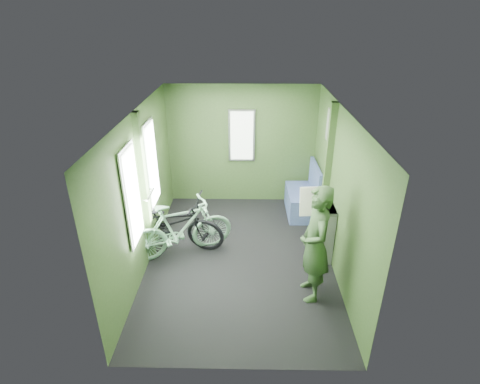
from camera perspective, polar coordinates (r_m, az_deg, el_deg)
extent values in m
plane|color=black|center=(5.93, -0.02, -10.01)|extent=(4.00, 4.00, 0.00)
cube|color=silver|center=(4.93, -0.02, 12.08)|extent=(2.80, 4.00, 0.02)
cube|color=#375327|center=(7.17, 0.28, 7.10)|extent=(2.80, 0.02, 2.30)
cube|color=#375327|center=(3.64, -0.61, -14.08)|extent=(2.80, 0.02, 2.30)
cube|color=#375327|center=(5.53, -14.68, 0.12)|extent=(0.02, 4.00, 2.30)
cube|color=#375327|center=(5.49, 14.76, -0.11)|extent=(0.02, 4.00, 2.30)
cube|color=#375327|center=(5.52, -14.28, 0.12)|extent=(0.08, 0.12, 2.30)
cube|color=silver|center=(4.96, -15.99, -0.62)|extent=(0.02, 0.56, 1.34)
cube|color=silver|center=(5.92, -13.17, 4.21)|extent=(0.02, 0.56, 1.34)
cube|color=white|center=(4.75, -16.66, 5.09)|extent=(0.00, 0.12, 0.12)
cube|color=white|center=(5.75, -13.62, 9.10)|extent=(0.00, 0.12, 0.12)
cylinder|color=silver|center=(5.52, -13.52, -0.35)|extent=(0.03, 0.40, 0.03)
cube|color=#375327|center=(6.00, 13.09, 2.44)|extent=(0.10, 0.10, 2.30)
cube|color=white|center=(6.05, 13.51, 9.66)|extent=(0.02, 0.40, 0.50)
cube|color=silver|center=(7.07, 0.27, 8.51)|extent=(0.50, 0.02, 1.00)
imported|color=black|center=(6.29, -10.32, -8.08)|extent=(1.90, 1.12, 1.02)
imported|color=#82BE96|center=(6.03, -8.78, -9.66)|extent=(1.78, 1.22, 1.06)
imported|color=#334F2B|center=(4.89, 11.35, -7.85)|extent=(0.43, 0.62, 1.61)
cube|color=silver|center=(4.91, 10.97, -1.42)|extent=(0.34, 0.13, 0.38)
cube|color=gray|center=(5.82, 12.56, -6.20)|extent=(0.26, 0.36, 0.89)
cube|color=navy|center=(7.11, 9.26, -1.53)|extent=(0.53, 0.93, 0.46)
cube|color=navy|center=(6.94, 11.39, 2.02)|extent=(0.08, 0.92, 0.51)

